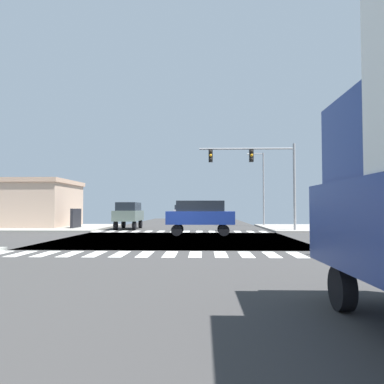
{
  "coord_description": "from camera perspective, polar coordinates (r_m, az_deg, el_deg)",
  "views": [
    {
      "loc": [
        1.56,
        -22.26,
        1.83
      ],
      "look_at": [
        0.75,
        5.06,
        3.01
      ],
      "focal_mm": 35.18,
      "sensor_mm": 36.0,
      "label": 1
    }
  ],
  "objects": [
    {
      "name": "suv_queued_3",
      "position": [
        33.61,
        -9.58,
        -3.19
      ],
      "size": [
        1.96,
        4.6,
        2.34
      ],
      "rotation": [
        0.0,
        0.0,
        3.14
      ],
      "color": "black",
      "rests_on": "ground"
    },
    {
      "name": "crosswalk_far",
      "position": [
        29.67,
        -1.81,
        -6.01
      ],
      "size": [
        13.5,
        2.0,
        0.01
      ],
      "color": "white",
      "rests_on": "ground"
    },
    {
      "name": "ground",
      "position": [
        22.39,
        -2.32,
        -7.23
      ],
      "size": [
        90.0,
        90.0,
        0.05
      ],
      "color": "#353333"
    },
    {
      "name": "sidewalk_corner_ne",
      "position": [
        36.16,
        20.22,
        -5.12
      ],
      "size": [
        12.0,
        12.0,
        0.14
      ],
      "color": "gray",
      "rests_on": "ground"
    },
    {
      "name": "sidewalk_corner_nw",
      "position": [
        37.26,
        -21.39,
        -5.02
      ],
      "size": [
        12.0,
        12.0,
        0.14
      ],
      "color": "gray",
      "rests_on": "ground"
    },
    {
      "name": "suv_trailing_4",
      "position": [
        59.55,
        -1.74,
        -2.9
      ],
      "size": [
        1.96,
        4.6,
        2.34
      ],
      "rotation": [
        0.0,
        0.0,
        3.14
      ],
      "color": "black",
      "rests_on": "ground"
    },
    {
      "name": "street_lamp",
      "position": [
        39.04,
        10.42,
        1.53
      ],
      "size": [
        1.78,
        0.32,
        7.52
      ],
      "color": "gray",
      "rests_on": "ground"
    },
    {
      "name": "crosswalk_near",
      "position": [
        15.18,
        -5.23,
        -9.37
      ],
      "size": [
        13.5,
        2.0,
        0.01
      ],
      "color": "white",
      "rests_on": "ground"
    },
    {
      "name": "suv_farside_2",
      "position": [
        25.76,
        1.27,
        -3.45
      ],
      "size": [
        4.6,
        1.96,
        2.34
      ],
      "rotation": [
        0.0,
        0.0,
        4.71
      ],
      "color": "black",
      "rests_on": "ground"
    },
    {
      "name": "traffic_signal_mast",
      "position": [
        30.24,
        9.93,
        3.9
      ],
      "size": [
        7.6,
        0.55,
        6.96
      ],
      "color": "gray",
      "rests_on": "ground"
    }
  ]
}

